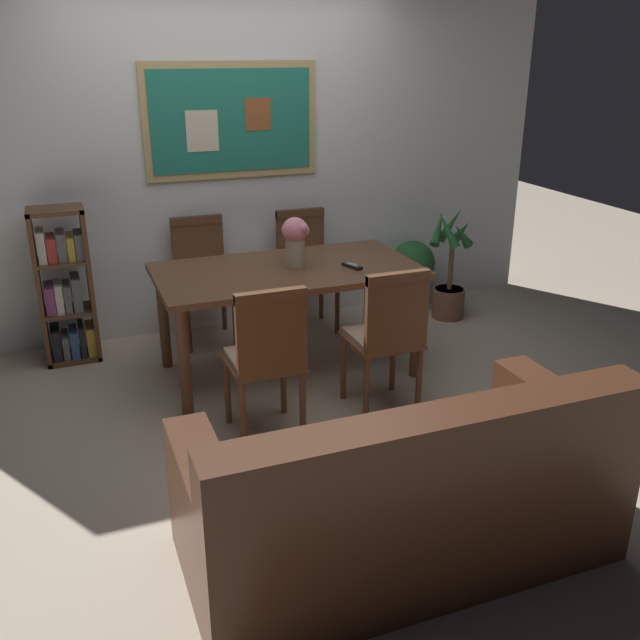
# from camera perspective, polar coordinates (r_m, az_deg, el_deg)

# --- Properties ---
(ground_plane) EXTENTS (12.00, 12.00, 0.00)m
(ground_plane) POSITION_cam_1_polar(r_m,az_deg,el_deg) (4.39, -2.36, -6.54)
(ground_plane) COLOR tan
(wall_back_with_painting) EXTENTS (5.20, 0.14, 2.60)m
(wall_back_with_painting) POSITION_cam_1_polar(r_m,az_deg,el_deg) (5.35, -7.77, 13.12)
(wall_back_with_painting) COLOR silver
(wall_back_with_painting) RESTS_ON ground_plane
(dining_table) EXTENTS (1.68, 0.90, 0.73)m
(dining_table) POSITION_cam_1_polar(r_m,az_deg,el_deg) (4.54, -2.68, 3.22)
(dining_table) COLOR brown
(dining_table) RESTS_ON ground_plane
(dining_chair_far_right) EXTENTS (0.40, 0.41, 0.91)m
(dining_chair_far_right) POSITION_cam_1_polar(r_m,az_deg,el_deg) (5.37, -1.26, 4.94)
(dining_chair_far_right) COLOR brown
(dining_chair_far_right) RESTS_ON ground_plane
(dining_chair_near_right) EXTENTS (0.40, 0.41, 0.91)m
(dining_chair_near_right) POSITION_cam_1_polar(r_m,az_deg,el_deg) (4.05, 5.58, -0.77)
(dining_chair_near_right) COLOR brown
(dining_chair_near_right) RESTS_ON ground_plane
(dining_chair_far_left) EXTENTS (0.40, 0.41, 0.91)m
(dining_chair_far_left) POSITION_cam_1_polar(r_m,az_deg,el_deg) (5.22, -9.63, 4.13)
(dining_chair_far_left) COLOR brown
(dining_chair_far_left) RESTS_ON ground_plane
(dining_chair_near_left) EXTENTS (0.40, 0.41, 0.91)m
(dining_chair_near_left) POSITION_cam_1_polar(r_m,az_deg,el_deg) (3.76, -4.37, -2.52)
(dining_chair_near_left) COLOR brown
(dining_chair_near_left) RESTS_ON ground_plane
(leather_couch) EXTENTS (1.80, 0.84, 0.84)m
(leather_couch) POSITION_cam_1_polar(r_m,az_deg,el_deg) (3.01, 6.80, -14.21)
(leather_couch) COLOR #472819
(leather_couch) RESTS_ON ground_plane
(bookshelf) EXTENTS (0.36, 0.28, 1.08)m
(bookshelf) POSITION_cam_1_polar(r_m,az_deg,el_deg) (5.08, -20.05, 2.22)
(bookshelf) COLOR brown
(bookshelf) RESTS_ON ground_plane
(potted_ivy) EXTENTS (0.37, 0.37, 0.61)m
(potted_ivy) POSITION_cam_1_polar(r_m,az_deg,el_deg) (5.91, 7.57, 4.04)
(potted_ivy) COLOR brown
(potted_ivy) RESTS_ON ground_plane
(potted_palm) EXTENTS (0.35, 0.38, 0.90)m
(potted_palm) POSITION_cam_1_polar(r_m,az_deg,el_deg) (5.70, 10.51, 3.40)
(potted_palm) COLOR brown
(potted_palm) RESTS_ON ground_plane
(flower_vase) EXTENTS (0.19, 0.18, 0.32)m
(flower_vase) POSITION_cam_1_polar(r_m,az_deg,el_deg) (4.50, -2.02, 6.76)
(flower_vase) COLOR tan
(flower_vase) RESTS_ON dining_table
(tv_remote) EXTENTS (0.09, 0.16, 0.02)m
(tv_remote) POSITION_cam_1_polar(r_m,az_deg,el_deg) (4.52, 2.64, 4.43)
(tv_remote) COLOR black
(tv_remote) RESTS_ON dining_table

